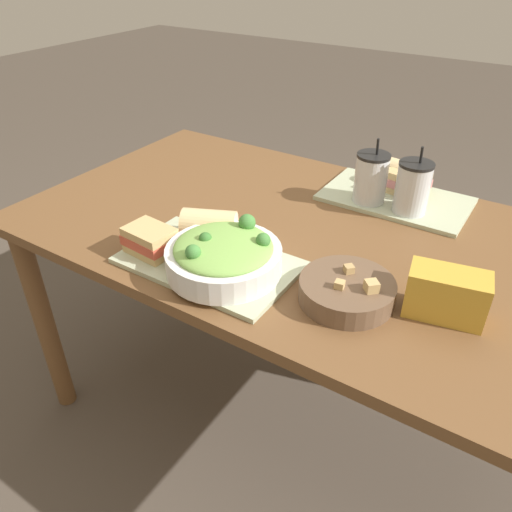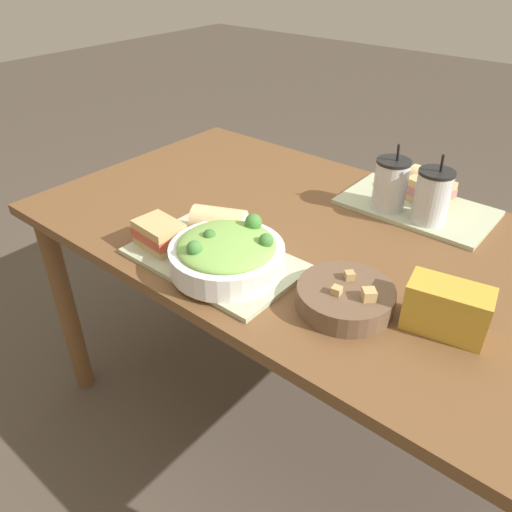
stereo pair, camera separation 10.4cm
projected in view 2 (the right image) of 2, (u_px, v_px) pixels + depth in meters
The scene contains 13 objects.
ground_plane at pixel (298, 416), 1.70m from camera, with size 12.00×12.00×0.00m, color #4C4238.
dining_table at pixel (309, 259), 1.35m from camera, with size 1.50×0.86×0.73m.
tray_near at pixel (214, 259), 1.17m from camera, with size 0.41×0.24×0.01m.
tray_far at pixel (416, 207), 1.39m from camera, with size 0.41×0.24×0.01m.
salad_bowl at pixel (227, 253), 1.11m from camera, with size 0.26×0.26×0.10m.
soup_bowl at pixel (345, 297), 1.02m from camera, with size 0.20×0.20×0.07m.
sandwich_near at pixel (159, 234), 1.20m from camera, with size 0.12×0.09×0.06m.
baguette_near at pixel (220, 223), 1.23m from camera, with size 0.15×0.13×0.08m.
sandwich_far at pixel (430, 191), 1.39m from camera, with size 0.13×0.11×0.06m.
baguette_far at pixel (428, 183), 1.42m from camera, with size 0.11×0.09×0.08m.
drink_cup_dark at pixel (390, 186), 1.34m from camera, with size 0.09×0.09×0.18m.
drink_cup_red at pixel (432, 198), 1.28m from camera, with size 0.09×0.09×0.19m.
chip_bag at pixel (447, 309), 0.95m from camera, with size 0.17×0.11×0.10m.
Camera 2 is at (0.60, -0.95, 1.39)m, focal length 35.00 mm.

